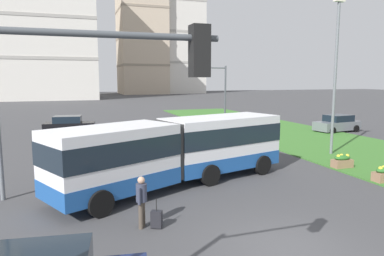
# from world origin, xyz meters

# --- Properties ---
(ground_plane) EXTENTS (260.00, 260.00, 0.00)m
(ground_plane) POSITION_xyz_m (0.00, 0.00, 0.00)
(ground_plane) COLOR #424244
(grass_median) EXTENTS (10.00, 70.00, 0.08)m
(grass_median) POSITION_xyz_m (12.64, 10.00, 0.04)
(grass_median) COLOR #3D752D
(grass_median) RESTS_ON ground_plane
(articulated_bus) EXTENTS (11.85, 6.54, 3.00)m
(articulated_bus) POSITION_xyz_m (-1.23, 7.13, 1.65)
(articulated_bus) COLOR white
(articulated_bus) RESTS_ON ground
(car_black_sedan) EXTENTS (4.58, 2.42, 1.58)m
(car_black_sedan) POSITION_xyz_m (-6.04, 25.49, 0.75)
(car_black_sedan) COLOR black
(car_black_sedan) RESTS_ON ground
(car_grey_wagon) EXTENTS (4.59, 2.47, 1.58)m
(car_grey_wagon) POSITION_xyz_m (17.68, 18.42, 0.75)
(car_grey_wagon) COLOR slate
(car_grey_wagon) RESTS_ON ground
(pedestrian_crossing) EXTENTS (0.36, 0.52, 1.74)m
(pedestrian_crossing) POSITION_xyz_m (-3.63, 2.88, 1.00)
(pedestrian_crossing) COLOR #4C4238
(pedestrian_crossing) RESTS_ON ground
(rolling_suitcase) EXTENTS (0.43, 0.38, 0.97)m
(rolling_suitcase) POSITION_xyz_m (-3.18, 2.68, 0.31)
(rolling_suitcase) COLOR #232328
(rolling_suitcase) RESTS_ON ground
(flower_planter_2) EXTENTS (1.10, 0.56, 0.74)m
(flower_planter_2) POSITION_xyz_m (8.24, 7.07, 0.43)
(flower_planter_2) COLOR #937051
(flower_planter_2) RESTS_ON grass_median
(traffic_light_near_left) EXTENTS (4.14, 0.28, 5.72)m
(traffic_light_near_left) POSITION_xyz_m (-6.11, -3.00, 3.98)
(traffic_light_near_left) COLOR #474C51
(traffic_light_near_left) RESTS_ON ground
(traffic_light_far_right) EXTENTS (3.74, 0.28, 6.09)m
(traffic_light_far_right) POSITION_xyz_m (6.64, 22.00, 4.18)
(traffic_light_far_right) COLOR #474C51
(traffic_light_far_right) RESTS_ON ground
(streetlight_median) EXTENTS (0.70, 0.28, 9.79)m
(streetlight_median) POSITION_xyz_m (10.14, 10.22, 5.34)
(streetlight_median) COLOR slate
(streetlight_median) RESTS_ON ground
(apartment_tower_westcentre) EXTENTS (21.92, 19.44, 36.56)m
(apartment_tower_westcentre) POSITION_xyz_m (-10.46, 86.65, 18.30)
(apartment_tower_westcentre) COLOR silver
(apartment_tower_westcentre) RESTS_ON ground
(apartment_tower_centre) EXTENTS (14.82, 17.04, 35.50)m
(apartment_tower_centre) POSITION_xyz_m (16.81, 110.29, 17.77)
(apartment_tower_centre) COLOR #C6B299
(apartment_tower_centre) RESTS_ON ground
(apartment_tower_eastcentre) EXTENTS (17.67, 15.17, 39.81)m
(apartment_tower_eastcentre) POSITION_xyz_m (28.60, 111.44, 19.92)
(apartment_tower_eastcentre) COLOR silver
(apartment_tower_eastcentre) RESTS_ON ground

